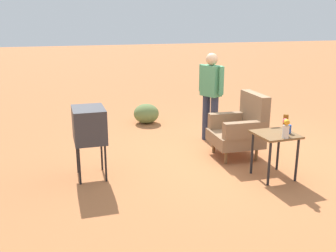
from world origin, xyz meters
TOP-DOWN VIEW (x-y plane):
  - ground_plane at (0.00, 0.00)m, footprint 60.00×60.00m
  - armchair at (0.09, 0.09)m, footprint 0.83×0.83m
  - side_table at (1.04, 0.10)m, footprint 0.56×0.56m
  - tv_on_stand at (0.19, -2.39)m, footprint 0.61×0.47m
  - person_standing at (-0.86, -0.03)m, footprint 0.53×0.35m
  - soda_can_blue at (1.09, 0.28)m, footprint 0.07×0.07m
  - bottle_tall_amber at (1.17, 0.15)m, footprint 0.07×0.07m
  - flower_vase at (1.27, 0.09)m, footprint 0.14×0.09m
  - shrub_near at (-2.46, -0.83)m, footprint 0.56×0.56m

SIDE VIEW (x-z plane):
  - ground_plane at x=0.00m, z-range 0.00..0.00m
  - shrub_near at x=-2.46m, z-range 0.00..0.43m
  - armchair at x=0.09m, z-range -0.03..1.03m
  - side_table at x=1.04m, z-range 0.23..0.90m
  - soda_can_blue at x=1.09m, z-range 0.66..0.79m
  - tv_on_stand at x=0.19m, z-range 0.27..1.30m
  - flower_vase at x=1.27m, z-range 0.68..0.94m
  - bottle_tall_amber at x=1.17m, z-range 0.66..0.96m
  - person_standing at x=-0.86m, z-range 0.12..1.76m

